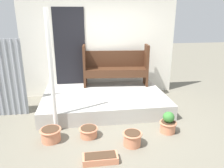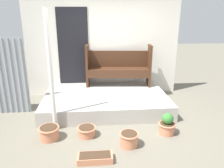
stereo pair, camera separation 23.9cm
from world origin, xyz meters
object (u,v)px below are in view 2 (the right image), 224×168
at_px(flower_pot_middle, 87,131).
at_px(flower_pot_far_right, 167,125).
at_px(flower_pot_right, 129,139).
at_px(flower_pot_left, 49,132).
at_px(support_post, 51,74).
at_px(bench, 118,65).
at_px(planter_box_rect, 95,158).

xyz_separation_m(flower_pot_middle, flower_pot_far_right, (1.51, -0.05, 0.08)).
bearing_deg(flower_pot_right, flower_pot_left, 166.39).
bearing_deg(support_post, flower_pot_middle, -25.58).
xyz_separation_m(bench, planter_box_rect, (-0.67, -2.73, -0.82)).
distance_m(bench, flower_pot_far_right, 2.25).
distance_m(flower_pot_far_right, planter_box_rect, 1.54).
height_order(support_post, flower_pot_right, support_post).
bearing_deg(flower_pot_middle, bench, 67.58).
xyz_separation_m(flower_pot_left, planter_box_rect, (0.82, -0.71, -0.07)).
relative_size(flower_pot_middle, flower_pot_right, 1.05).
distance_m(bench, flower_pot_left, 2.62).
bearing_deg(flower_pot_middle, support_post, 154.42).
height_order(support_post, bench, support_post).
bearing_deg(planter_box_rect, flower_pot_left, 139.28).
relative_size(flower_pot_left, flower_pot_middle, 1.07).
bearing_deg(bench, flower_pot_middle, -107.51).
height_order(flower_pot_left, flower_pot_middle, flower_pot_left).
bearing_deg(flower_pot_left, flower_pot_far_right, -0.18).
bearing_deg(flower_pot_middle, flower_pot_right, -27.74).
xyz_separation_m(bench, flower_pot_far_right, (0.70, -2.03, -0.69)).
bearing_deg(flower_pot_middle, flower_pot_far_right, -1.96).
relative_size(support_post, flower_pot_middle, 6.39).
distance_m(flower_pot_right, planter_box_rect, 0.70).
xyz_separation_m(flower_pot_middle, flower_pot_right, (0.73, -0.39, 0.03)).
bearing_deg(support_post, flower_pot_right, -26.76).
distance_m(flower_pot_left, flower_pot_middle, 0.68).
xyz_separation_m(support_post, flower_pot_right, (1.35, -0.68, -1.01)).
bearing_deg(flower_pot_right, planter_box_rect, -148.20).
bearing_deg(planter_box_rect, bench, 76.21).
bearing_deg(flower_pot_far_right, planter_box_rect, -152.91).
bearing_deg(flower_pot_left, planter_box_rect, -40.72).
xyz_separation_m(flower_pot_left, flower_pot_far_right, (2.19, -0.01, 0.05)).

